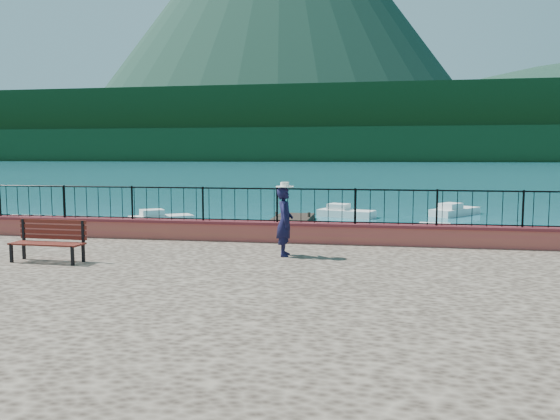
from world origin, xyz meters
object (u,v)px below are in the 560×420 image
(boat_5, at_px, (455,209))
(park_bench, at_px, (48,249))
(boat_3, at_px, (161,216))
(boat_0, at_px, (154,240))
(boat_1, at_px, (447,233))
(boat_4, at_px, (346,210))
(person, at_px, (285,222))

(boat_5, bearing_deg, park_bench, -170.69)
(boat_3, bearing_deg, park_bench, -112.40)
(park_bench, distance_m, boat_0, 8.55)
(boat_0, distance_m, boat_1, 12.12)
(boat_4, relative_size, boat_5, 0.85)
(boat_5, bearing_deg, person, -160.80)
(park_bench, xyz_separation_m, boat_3, (-3.86, 16.24, -1.09))
(boat_3, distance_m, boat_4, 10.78)
(boat_4, bearing_deg, park_bench, -86.79)
(park_bench, relative_size, boat_3, 0.54)
(person, height_order, boat_5, person)
(boat_1, distance_m, boat_3, 14.94)
(boat_5, bearing_deg, boat_4, 145.94)
(person, relative_size, boat_4, 0.52)
(park_bench, relative_size, boat_1, 0.48)
(boat_1, bearing_deg, park_bench, -121.06)
(person, height_order, boat_0, person)
(person, xyz_separation_m, boat_3, (-9.16, 14.54, -1.65))
(park_bench, distance_m, boat_5, 26.27)
(boat_3, xyz_separation_m, boat_4, (9.68, 4.73, 0.00))
(boat_0, bearing_deg, boat_4, 37.83)
(boat_0, relative_size, boat_5, 0.85)
(person, xyz_separation_m, boat_4, (0.52, 19.27, -1.65))
(person, height_order, boat_1, person)
(boat_1, bearing_deg, boat_3, 174.06)
(person, bearing_deg, boat_4, -7.81)
(boat_1, bearing_deg, person, -106.72)
(park_bench, bearing_deg, boat_4, 76.94)
(person, distance_m, boat_5, 22.65)
(boat_0, bearing_deg, park_bench, -107.00)
(boat_4, bearing_deg, boat_0, -99.76)
(boat_0, distance_m, boat_5, 19.87)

